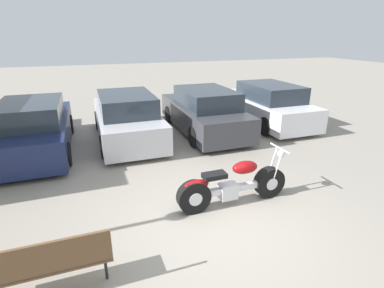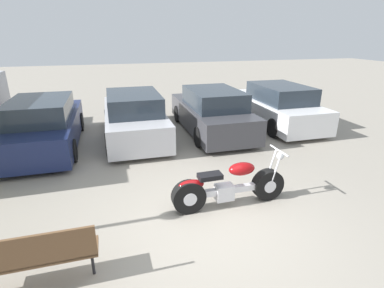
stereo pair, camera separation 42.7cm
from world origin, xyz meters
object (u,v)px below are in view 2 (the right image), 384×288
(parked_car_dark_grey, at_px, (211,112))
(parked_car_white, at_px, (276,106))
(park_bench, at_px, (29,256))
(parked_car_navy, at_px, (45,125))
(parked_car_silver, at_px, (134,117))
(motorcycle, at_px, (228,187))

(parked_car_dark_grey, xyz_separation_m, parked_car_white, (2.53, 0.21, 0.00))
(parked_car_white, relative_size, park_bench, 2.72)
(parked_car_navy, distance_m, parked_car_silver, 2.54)
(parked_car_dark_grey, bearing_deg, park_bench, -127.18)
(parked_car_navy, distance_m, parked_car_dark_grey, 5.06)
(parked_car_silver, relative_size, parked_car_white, 1.00)
(motorcycle, height_order, parked_car_dark_grey, parked_car_dark_grey)
(parked_car_white, bearing_deg, motorcycle, -128.46)
(parked_car_white, bearing_deg, parked_car_navy, -177.08)
(park_bench, bearing_deg, parked_car_white, 40.83)
(park_bench, bearing_deg, motorcycle, 21.61)
(parked_car_silver, bearing_deg, parked_car_white, 1.60)
(motorcycle, xyz_separation_m, parked_car_navy, (-3.86, 4.30, 0.27))
(parked_car_navy, height_order, park_bench, parked_car_navy)
(motorcycle, height_order, parked_car_white, parked_car_white)
(motorcycle, distance_m, park_bench, 3.38)
(motorcycle, relative_size, park_bench, 1.39)
(parked_car_white, bearing_deg, park_bench, -139.17)
(parked_car_white, bearing_deg, parked_car_silver, -178.40)
(parked_car_silver, bearing_deg, parked_car_navy, -174.44)
(parked_car_navy, bearing_deg, park_bench, -82.60)
(parked_car_dark_grey, bearing_deg, motorcycle, -104.96)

